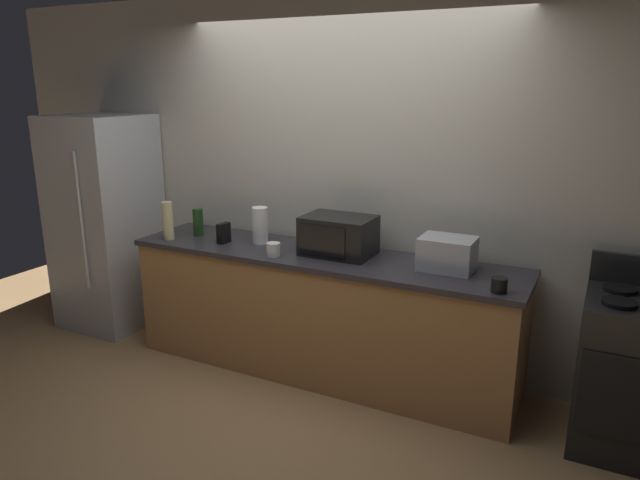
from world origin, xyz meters
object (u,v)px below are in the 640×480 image
object	(u,v)px
refrigerator	(106,222)
bottle_hand_soap	(168,221)
cordless_phone	(224,233)
bottle_wine	(198,222)
mug_black	(499,285)
paper_towel_roll	(260,225)
mug_white	(273,249)
microwave	(338,236)
stove_range	(634,374)
toaster_oven	(447,254)

from	to	relation	value
refrigerator	bottle_hand_soap	distance (m)	0.88
cordless_phone	bottle_wine	world-z (taller)	bottle_wine
refrigerator	mug_black	bearing A→B (deg)	-3.71
mug_black	refrigerator	bearing A→B (deg)	176.29
mug_black	paper_towel_roll	bearing A→B (deg)	171.54
mug_white	refrigerator	bearing A→B (deg)	173.87
refrigerator	microwave	bearing A→B (deg)	1.27
cordless_phone	bottle_hand_soap	bearing A→B (deg)	-162.83
bottle_wine	microwave	bearing A→B (deg)	1.40
mug_black	microwave	bearing A→B (deg)	167.01
stove_range	mug_black	distance (m)	0.91
refrigerator	microwave	xyz separation A→B (m)	(2.17, 0.05, 0.13)
stove_range	cordless_phone	size ratio (longest dim) A/B	7.20
refrigerator	paper_towel_roll	world-z (taller)	refrigerator
microwave	mug_black	size ratio (longest dim) A/B	5.26
stove_range	bottle_hand_soap	world-z (taller)	bottle_hand_soap
mug_white	cordless_phone	bearing A→B (deg)	166.55
microwave	mug_white	distance (m)	0.46
microwave	cordless_phone	world-z (taller)	microwave
toaster_oven	paper_towel_roll	distance (m)	1.40
bottle_hand_soap	mug_black	size ratio (longest dim) A/B	3.18
stove_range	mug_white	size ratio (longest dim) A/B	11.40
mug_black	mug_white	bearing A→B (deg)	179.16
refrigerator	mug_white	world-z (taller)	refrigerator
refrigerator	toaster_oven	bearing A→B (deg)	1.18
mug_white	microwave	bearing A→B (deg)	32.28
stove_range	microwave	world-z (taller)	microwave
bottle_wine	mug_white	xyz separation A→B (m)	(0.81, -0.21, -0.06)
microwave	mug_white	bearing A→B (deg)	-147.72
refrigerator	bottle_wine	bearing A→B (deg)	1.11
mug_black	toaster_oven	bearing A→B (deg)	143.97
toaster_oven	paper_towel_roll	size ratio (longest dim) A/B	1.26
bottle_hand_soap	mug_white	bearing A→B (deg)	-0.95
refrigerator	mug_white	size ratio (longest dim) A/B	19.01
stove_range	paper_towel_roll	distance (m)	2.59
microwave	toaster_oven	distance (m)	0.76
refrigerator	cordless_phone	xyz separation A→B (m)	(1.28, -0.07, 0.07)
stove_range	toaster_oven	xyz separation A→B (m)	(-1.12, 0.06, 0.54)
cordless_phone	mug_white	xyz separation A→B (m)	(0.50, -0.12, -0.03)
refrigerator	microwave	size ratio (longest dim) A/B	3.75
toaster_oven	bottle_hand_soap	size ratio (longest dim) A/B	1.17
paper_towel_roll	bottle_wine	distance (m)	0.55
microwave	cordless_phone	xyz separation A→B (m)	(-0.88, -0.12, -0.06)
mug_white	mug_black	xyz separation A→B (m)	(1.52, -0.02, -0.00)
refrigerator	paper_towel_roll	xyz separation A→B (m)	(1.53, 0.05, 0.13)
paper_towel_roll	mug_black	bearing A→B (deg)	-8.46
cordless_phone	mug_white	size ratio (longest dim) A/B	1.58
stove_range	toaster_oven	distance (m)	1.25
refrigerator	stove_range	size ratio (longest dim) A/B	1.67
stove_range	bottle_wine	world-z (taller)	bottle_wine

